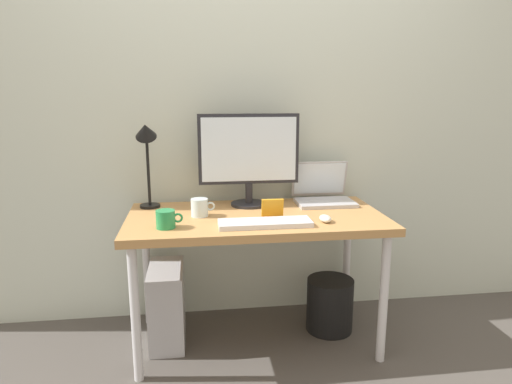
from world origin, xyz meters
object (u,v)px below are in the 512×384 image
object	(u,v)px
keyboard	(265,223)
computer_tower	(167,305)
desk	(256,227)
mouse	(325,218)
coffee_mug	(166,219)
photo_frame	(272,208)
glass_cup	(200,208)
desk_lamp	(146,145)
laptop	(323,192)
monitor	(249,154)
wastebasket	(330,305)

from	to	relation	value
keyboard	computer_tower	bearing A→B (deg)	152.40
desk	mouse	distance (m)	0.37
coffee_mug	photo_frame	distance (m)	0.54
mouse	coffee_mug	size ratio (longest dim) A/B	0.72
keyboard	glass_cup	bearing A→B (deg)	145.38
desk_lamp	keyboard	bearing A→B (deg)	-35.19
desk	desk_lamp	bearing A→B (deg)	159.66
laptop	desk_lamp	world-z (taller)	desk_lamp
keyboard	coffee_mug	world-z (taller)	coffee_mug
keyboard	glass_cup	size ratio (longest dim) A/B	3.62
monitor	keyboard	xyz separation A→B (m)	(0.03, -0.40, -0.27)
desk	coffee_mug	xyz separation A→B (m)	(-0.44, -0.17, 0.11)
monitor	coffee_mug	size ratio (longest dim) A/B	4.41
laptop	coffee_mug	distance (m)	0.94
desk	glass_cup	xyz separation A→B (m)	(-0.29, 0.01, 0.11)
mouse	photo_frame	world-z (taller)	photo_frame
glass_cup	wastebasket	bearing A→B (deg)	3.79
desk_lamp	monitor	bearing A→B (deg)	-0.10
monitor	photo_frame	world-z (taller)	monitor
desk	laptop	size ratio (longest dim) A/B	4.09
coffee_mug	desk_lamp	bearing A→B (deg)	106.14
desk_lamp	wastebasket	distance (m)	1.34
coffee_mug	glass_cup	world-z (taller)	glass_cup
laptop	glass_cup	distance (m)	0.73
monitor	computer_tower	xyz separation A→B (m)	(-0.46, -0.14, -0.78)
wastebasket	coffee_mug	bearing A→B (deg)	-165.16
coffee_mug	wastebasket	bearing A→B (deg)	14.84
coffee_mug	glass_cup	bearing A→B (deg)	49.17
wastebasket	photo_frame	bearing A→B (deg)	-162.60
laptop	computer_tower	size ratio (longest dim) A/B	0.76
computer_tower	desk_lamp	bearing A→B (deg)	118.75
keyboard	glass_cup	distance (m)	0.37
computer_tower	glass_cup	bearing A→B (deg)	-14.28
desk	computer_tower	bearing A→B (deg)	172.84
monitor	mouse	size ratio (longest dim) A/B	6.10
monitor	desk	bearing A→B (deg)	-86.77
laptop	coffee_mug	world-z (taller)	laptop
keyboard	desk_lamp	bearing A→B (deg)	144.81
coffee_mug	laptop	bearing A→B (deg)	24.69
glass_cup	wastebasket	size ratio (longest dim) A/B	0.41
keyboard	photo_frame	distance (m)	0.16
mouse	glass_cup	xyz separation A→B (m)	(-0.60, 0.19, 0.03)
laptop	mouse	distance (m)	0.41
computer_tower	coffee_mug	bearing A→B (deg)	-82.79
desk_lamp	wastebasket	world-z (taller)	desk_lamp
desk_lamp	computer_tower	size ratio (longest dim) A/B	1.15
coffee_mug	monitor	bearing A→B (deg)	41.04
computer_tower	wastebasket	bearing A→B (deg)	-0.04
photo_frame	wastebasket	world-z (taller)	photo_frame
keyboard	computer_tower	world-z (taller)	keyboard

